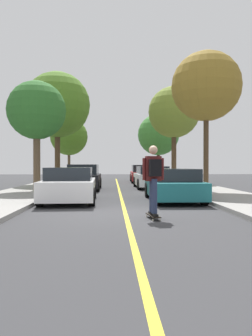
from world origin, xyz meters
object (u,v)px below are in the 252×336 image
skateboard (153,216)px  skateboarder (154,175)px  parked_car_right_nearest (173,185)px  street_tree_right_nearest (206,87)px  street_tree_right_far (158,135)px  parked_car_right_far (142,174)px  street_tree_left_near (57,105)px  street_tree_left_nearest (37,111)px  parked_car_left_nearest (70,185)px  street_tree_right_near (174,113)px  parked_car_right_near (152,177)px  parked_car_left_near (84,178)px  fire_hydrant (200,186)px  street_tree_left_far (69,137)px

skateboard → skateboarder: skateboarder is taller
parked_car_right_nearest → street_tree_right_nearest: street_tree_right_nearest is taller
street_tree_right_far → skateboarder: street_tree_right_far is taller
parked_car_right_far → street_tree_left_near: 8.80m
street_tree_left_nearest → parked_car_left_nearest: bearing=-62.0°
street_tree_right_nearest → parked_car_left_nearest: bearing=-152.5°
street_tree_right_near → parked_car_right_near: bearing=-116.8°
parked_car_left_nearest → parked_car_left_near: parked_car_left_near is taller
parked_car_left_nearest → street_tree_right_nearest: street_tree_right_nearest is taller
street_tree_right_nearest → skateboard: bearing=-115.8°
skateboard → parked_car_right_near: bearing=83.3°
fire_hydrant → skateboarder: bearing=-115.9°
street_tree_left_near → street_tree_right_near: bearing=8.5°
fire_hydrant → skateboard: size_ratio=0.81×
parked_car_right_far → skateboarder: 18.28m
street_tree_left_far → street_tree_right_far: street_tree_right_far is taller
parked_car_left_nearest → parked_car_left_near: (0.00, 6.22, 0.05)m
parked_car_right_nearest → skateboarder: (-1.32, -4.25, 0.51)m
street_tree_right_nearest → street_tree_right_far: bearing=90.0°
street_tree_right_near → skateboard: size_ratio=8.32×
fire_hydrant → skateboarder: size_ratio=0.38×
street_tree_left_nearest → street_tree_left_near: street_tree_left_near is taller
parked_car_left_near → street_tree_right_near: size_ratio=0.59×
parked_car_left_nearest → parked_car_right_far: parked_car_right_far is taller
parked_car_left_nearest → street_tree_left_far: size_ratio=0.77×
parked_car_right_nearest → street_tree_right_far: 20.18m
street_tree_left_near → street_tree_right_nearest: bearing=-40.1°
parked_car_right_near → parked_car_left_near: bearing=-165.5°
street_tree_left_nearest → fire_hydrant: street_tree_left_nearest is taller
parked_car_right_nearest → parked_car_right_far: size_ratio=0.90×
fire_hydrant → skateboard: fire_hydrant is taller
parked_car_left_near → parked_car_right_far: bearing=63.0°
street_tree_right_nearest → parked_car_right_near: bearing=118.8°
parked_car_left_nearest → fire_hydrant: (5.55, 1.74, -0.16)m
street_tree_left_nearest → street_tree_left_near: bearing=90.0°
parked_car_left_near → street_tree_left_near: (-2.21, 4.16, 4.91)m
parked_car_left_nearest → street_tree_left_near: street_tree_left_near is taller
skateboard → skateboarder: size_ratio=0.47×
parked_car_right_far → street_tree_left_far: 7.40m
street_tree_right_nearest → skateboarder: (-3.53, -7.33, -4.13)m
street_tree_left_far → street_tree_right_far: 9.14m
street_tree_right_nearest → parked_car_right_nearest: bearing=-125.6°
parked_car_right_near → street_tree_right_near: (2.21, 4.37, 4.68)m
parked_car_right_near → parked_car_right_far: 6.88m
street_tree_right_nearest → street_tree_right_far: size_ratio=1.08×
skateboarder → street_tree_left_near: bearing=108.8°
parked_car_right_near → street_tree_left_far: (-6.25, 9.18, 3.25)m
street_tree_left_near → fire_hydrant: street_tree_left_near is taller
street_tree_left_near → street_tree_left_far: size_ratio=1.43×
parked_car_right_far → street_tree_left_far: size_ratio=0.86×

